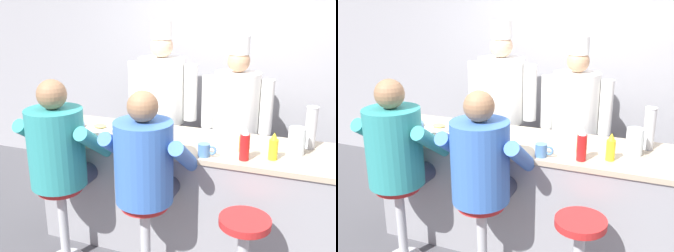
# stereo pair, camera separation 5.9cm
# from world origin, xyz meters

# --- Properties ---
(wall_back) EXTENTS (10.00, 0.06, 2.70)m
(wall_back) POSITION_xyz_m (0.00, 1.75, 1.35)
(wall_back) COLOR #99999E
(wall_back) RESTS_ON ground_plane
(diner_counter) EXTENTS (2.85, 0.72, 0.96)m
(diner_counter) POSITION_xyz_m (0.00, 0.36, 0.48)
(diner_counter) COLOR gray
(diner_counter) RESTS_ON ground_plane
(ketchup_bottle_red) EXTENTS (0.07, 0.07, 0.25)m
(ketchup_bottle_red) POSITION_xyz_m (0.33, 0.12, 1.08)
(ketchup_bottle_red) COLOR red
(ketchup_bottle_red) RESTS_ON diner_counter
(mustard_bottle_yellow) EXTENTS (0.07, 0.07, 0.21)m
(mustard_bottle_yellow) POSITION_xyz_m (0.53, 0.20, 1.05)
(mustard_bottle_yellow) COLOR yellow
(mustard_bottle_yellow) RESTS_ON diner_counter
(hot_sauce_bottle_orange) EXTENTS (0.03, 0.03, 0.13)m
(hot_sauce_bottle_orange) POSITION_xyz_m (0.28, 0.27, 1.02)
(hot_sauce_bottle_orange) COLOR orange
(hot_sauce_bottle_orange) RESTS_ON diner_counter
(water_pitcher_clear) EXTENTS (0.14, 0.13, 0.21)m
(water_pitcher_clear) POSITION_xyz_m (0.67, 0.37, 1.06)
(water_pitcher_clear) COLOR silver
(water_pitcher_clear) RESTS_ON diner_counter
(breakfast_plate) EXTENTS (0.27, 0.27, 0.05)m
(breakfast_plate) POSITION_xyz_m (-1.00, 0.37, 0.97)
(breakfast_plate) COLOR white
(breakfast_plate) RESTS_ON diner_counter
(cereal_bowl) EXTENTS (0.14, 0.14, 0.05)m
(cereal_bowl) POSITION_xyz_m (-1.21, 0.33, 0.98)
(cereal_bowl) COLOR #4C7FB7
(cereal_bowl) RESTS_ON diner_counter
(coffee_mug_blue) EXTENTS (0.14, 0.09, 0.10)m
(coffee_mug_blue) POSITION_xyz_m (0.05, 0.08, 1.01)
(coffee_mug_blue) COLOR #4C7AB2
(coffee_mug_blue) RESTS_ON diner_counter
(cup_stack_steel) EXTENTS (0.09, 0.09, 0.33)m
(cup_stack_steel) POSITION_xyz_m (0.76, 0.54, 1.13)
(cup_stack_steel) COLOR #B7BABF
(cup_stack_steel) RESTS_ON diner_counter
(diner_seated_teal) EXTENTS (0.65, 0.64, 1.52)m
(diner_seated_teal) POSITION_xyz_m (-1.02, -0.21, 0.96)
(diner_seated_teal) COLOR #B2B5BA
(diner_seated_teal) RESTS_ON ground_plane
(diner_seated_blue) EXTENTS (0.63, 0.62, 1.50)m
(diner_seated_blue) POSITION_xyz_m (-0.30, -0.21, 0.94)
(diner_seated_blue) COLOR #B2B5BA
(diner_seated_blue) RESTS_ON ground_plane
(empty_stool_round) EXTENTS (0.34, 0.34, 0.70)m
(empty_stool_round) POSITION_xyz_m (0.42, -0.25, 0.47)
(empty_stool_round) COLOR #B2B5BA
(empty_stool_round) RESTS_ON ground_plane
(cook_in_whites_near) EXTENTS (0.73, 0.47, 1.88)m
(cook_in_whites_near) POSITION_xyz_m (-0.68, 1.08, 1.03)
(cook_in_whites_near) COLOR #232328
(cook_in_whites_near) RESTS_ON ground_plane
(cook_in_whites_far) EXTENTS (0.69, 0.44, 1.76)m
(cook_in_whites_far) POSITION_xyz_m (0.08, 1.09, 0.96)
(cook_in_whites_far) COLOR #232328
(cook_in_whites_far) RESTS_ON ground_plane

